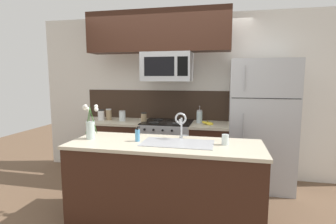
{
  "coord_description": "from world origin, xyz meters",
  "views": [
    {
      "loc": [
        0.87,
        -3.03,
        1.61
      ],
      "look_at": [
        0.15,
        0.27,
        1.16
      ],
      "focal_mm": 28.0,
      "sensor_mm": 36.0,
      "label": 1
    }
  ],
  "objects_px": {
    "storage_jar_medium": "(109,114)",
    "storage_jar_short": "(122,116)",
    "stove_range": "(167,150)",
    "drinking_glass": "(225,140)",
    "refrigerator": "(260,124)",
    "storage_jar_squat": "(144,117)",
    "french_press": "(199,117)",
    "flower_vase": "(90,127)",
    "sink_faucet": "(181,122)",
    "dish_soap_bottle": "(137,135)",
    "storage_jar_tall": "(101,115)",
    "banana_bunch": "(208,123)",
    "microwave": "(167,67)"
  },
  "relations": [
    {
      "from": "microwave",
      "to": "dish_soap_bottle",
      "type": "distance_m",
      "value": 1.46
    },
    {
      "from": "banana_bunch",
      "to": "storage_jar_tall",
      "type": "bearing_deg",
      "value": 178.44
    },
    {
      "from": "stove_range",
      "to": "storage_jar_tall",
      "type": "bearing_deg",
      "value": -179.35
    },
    {
      "from": "storage_jar_medium",
      "to": "banana_bunch",
      "type": "distance_m",
      "value": 1.62
    },
    {
      "from": "drinking_glass",
      "to": "stove_range",
      "type": "bearing_deg",
      "value": 126.27
    },
    {
      "from": "storage_jar_tall",
      "to": "refrigerator",
      "type": "bearing_deg",
      "value": 0.75
    },
    {
      "from": "banana_bunch",
      "to": "refrigerator",
      "type": "bearing_deg",
      "value": 6.03
    },
    {
      "from": "sink_faucet",
      "to": "drinking_glass",
      "type": "xyz_separation_m",
      "value": [
        0.49,
        -0.15,
        -0.14
      ]
    },
    {
      "from": "dish_soap_bottle",
      "to": "storage_jar_short",
      "type": "bearing_deg",
      "value": 118.8
    },
    {
      "from": "microwave",
      "to": "refrigerator",
      "type": "bearing_deg",
      "value": 1.7
    },
    {
      "from": "storage_jar_squat",
      "to": "dish_soap_bottle",
      "type": "distance_m",
      "value": 1.25
    },
    {
      "from": "stove_range",
      "to": "storage_jar_tall",
      "type": "distance_m",
      "value": 1.23
    },
    {
      "from": "storage_jar_tall",
      "to": "storage_jar_short",
      "type": "relative_size",
      "value": 1.05
    },
    {
      "from": "drinking_glass",
      "to": "sink_faucet",
      "type": "bearing_deg",
      "value": 163.19
    },
    {
      "from": "refrigerator",
      "to": "storage_jar_tall",
      "type": "distance_m",
      "value": 2.49
    },
    {
      "from": "sink_faucet",
      "to": "storage_jar_short",
      "type": "bearing_deg",
      "value": 137.43
    },
    {
      "from": "flower_vase",
      "to": "french_press",
      "type": "bearing_deg",
      "value": 49.74
    },
    {
      "from": "flower_vase",
      "to": "dish_soap_bottle",
      "type": "bearing_deg",
      "value": 0.49
    },
    {
      "from": "microwave",
      "to": "storage_jar_medium",
      "type": "bearing_deg",
      "value": 177.53
    },
    {
      "from": "banana_bunch",
      "to": "microwave",
      "type": "bearing_deg",
      "value": 176.43
    },
    {
      "from": "storage_jar_medium",
      "to": "banana_bunch",
      "type": "relative_size",
      "value": 0.97
    },
    {
      "from": "storage_jar_short",
      "to": "sink_faucet",
      "type": "xyz_separation_m",
      "value": [
        1.13,
        -1.04,
        0.12
      ]
    },
    {
      "from": "storage_jar_short",
      "to": "flower_vase",
      "type": "distance_m",
      "value": 1.25
    },
    {
      "from": "dish_soap_bottle",
      "to": "flower_vase",
      "type": "height_order",
      "value": "flower_vase"
    },
    {
      "from": "stove_range",
      "to": "drinking_glass",
      "type": "height_order",
      "value": "drinking_glass"
    },
    {
      "from": "refrigerator",
      "to": "drinking_glass",
      "type": "xyz_separation_m",
      "value": [
        -0.5,
        -1.22,
        0.04
      ]
    },
    {
      "from": "storage_jar_medium",
      "to": "french_press",
      "type": "xyz_separation_m",
      "value": [
        1.48,
        0.04,
        0.01
      ]
    },
    {
      "from": "storage_jar_squat",
      "to": "flower_vase",
      "type": "relative_size",
      "value": 0.37
    },
    {
      "from": "refrigerator",
      "to": "storage_jar_squat",
      "type": "relative_size",
      "value": 12.48
    },
    {
      "from": "storage_jar_squat",
      "to": "drinking_glass",
      "type": "distance_m",
      "value": 1.71
    },
    {
      "from": "storage_jar_tall",
      "to": "french_press",
      "type": "distance_m",
      "value": 1.6
    },
    {
      "from": "french_press",
      "to": "storage_jar_squat",
      "type": "bearing_deg",
      "value": -173.4
    },
    {
      "from": "storage_jar_short",
      "to": "flower_vase",
      "type": "bearing_deg",
      "value": -84.54
    },
    {
      "from": "storage_jar_tall",
      "to": "storage_jar_squat",
      "type": "relative_size",
      "value": 1.16
    },
    {
      "from": "storage_jar_short",
      "to": "drinking_glass",
      "type": "xyz_separation_m",
      "value": [
        1.62,
        -1.18,
        -0.03
      ]
    },
    {
      "from": "sink_faucet",
      "to": "flower_vase",
      "type": "bearing_deg",
      "value": -168.62
    },
    {
      "from": "storage_jar_tall",
      "to": "flower_vase",
      "type": "distance_m",
      "value": 1.34
    },
    {
      "from": "french_press",
      "to": "flower_vase",
      "type": "relative_size",
      "value": 0.67
    },
    {
      "from": "refrigerator",
      "to": "flower_vase",
      "type": "relative_size",
      "value": 4.65
    },
    {
      "from": "storage_jar_tall",
      "to": "sink_faucet",
      "type": "height_order",
      "value": "sink_faucet"
    },
    {
      "from": "stove_range",
      "to": "storage_jar_short",
      "type": "relative_size",
      "value": 5.65
    },
    {
      "from": "sink_faucet",
      "to": "flower_vase",
      "type": "distance_m",
      "value": 1.03
    },
    {
      "from": "microwave",
      "to": "sink_faucet",
      "type": "distance_m",
      "value": 1.28
    },
    {
      "from": "storage_jar_medium",
      "to": "storage_jar_short",
      "type": "bearing_deg",
      "value": -8.34
    },
    {
      "from": "storage_jar_short",
      "to": "dish_soap_bottle",
      "type": "bearing_deg",
      "value": -61.2
    },
    {
      "from": "storage_jar_tall",
      "to": "storage_jar_medium",
      "type": "height_order",
      "value": "storage_jar_medium"
    },
    {
      "from": "microwave",
      "to": "drinking_glass",
      "type": "bearing_deg",
      "value": -53.25
    },
    {
      "from": "stove_range",
      "to": "storage_jar_short",
      "type": "bearing_deg",
      "value": -178.83
    },
    {
      "from": "storage_jar_squat",
      "to": "banana_bunch",
      "type": "bearing_deg",
      "value": -1.16
    },
    {
      "from": "flower_vase",
      "to": "stove_range",
      "type": "bearing_deg",
      "value": 63.61
    }
  ]
}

